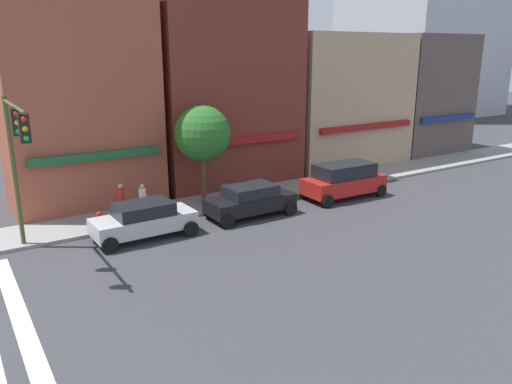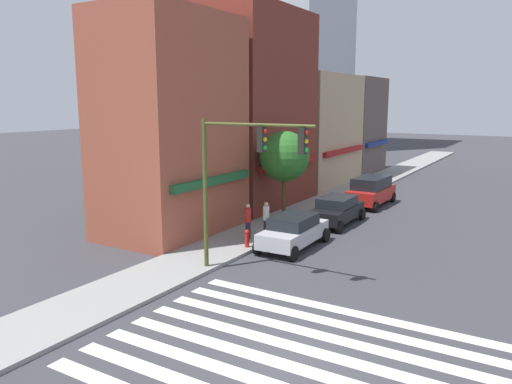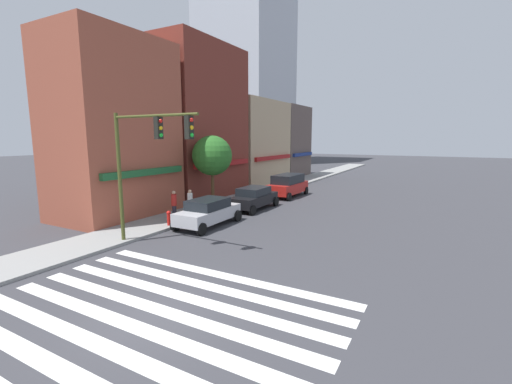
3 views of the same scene
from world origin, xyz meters
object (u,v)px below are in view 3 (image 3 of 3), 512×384
at_px(street_tree, 212,156).
at_px(suv_red, 288,185).
at_px(sedan_black, 254,198).
at_px(fire_hydrant, 169,217).
at_px(traffic_signal, 145,151).
at_px(sedan_silver, 208,212).
at_px(pedestrian_red_jacket, 174,204).
at_px(pedestrian_white_shirt, 190,203).

bearing_deg(street_tree, suv_red, -21.21).
height_order(sedan_black, fire_hydrant, sedan_black).
height_order(suv_red, street_tree, street_tree).
bearing_deg(sedan_black, street_tree, 110.86).
bearing_deg(traffic_signal, sedan_silver, 0.88).
bearing_deg(traffic_signal, suv_red, 0.25).
bearing_deg(pedestrian_red_jacket, pedestrian_white_shirt, 145.68).
distance_m(pedestrian_white_shirt, fire_hydrant, 2.16).
relative_size(sedan_silver, street_tree, 0.87).
bearing_deg(pedestrian_white_shirt, pedestrian_red_jacket, 107.07).
distance_m(sedan_silver, pedestrian_red_jacket, 2.44).
bearing_deg(traffic_signal, street_tree, 17.79).
bearing_deg(traffic_signal, pedestrian_white_shirt, 20.22).
relative_size(traffic_signal, suv_red, 1.31).
bearing_deg(fire_hydrant, sedan_silver, -49.52).
height_order(pedestrian_red_jacket, pedestrian_white_shirt, same).
relative_size(pedestrian_red_jacket, pedestrian_white_shirt, 1.00).
bearing_deg(suv_red, sedan_black, -178.61).
distance_m(pedestrian_red_jacket, pedestrian_white_shirt, 1.01).
xyz_separation_m(traffic_signal, pedestrian_red_jacket, (4.44, 2.49, -3.45)).
relative_size(suv_red, fire_hydrant, 5.64).
relative_size(sedan_black, fire_hydrant, 5.26).
bearing_deg(suv_red, sedan_silver, -178.61).
height_order(sedan_black, pedestrian_white_shirt, pedestrian_white_shirt).
relative_size(fire_hydrant, street_tree, 0.16).
height_order(suv_red, pedestrian_red_jacket, suv_red).
height_order(sedan_silver, pedestrian_red_jacket, pedestrian_red_jacket).
relative_size(suv_red, pedestrian_red_jacket, 2.68).
xyz_separation_m(suv_red, street_tree, (-7.22, 2.80, 2.79)).
bearing_deg(fire_hydrant, suv_red, -7.46).
xyz_separation_m(sedan_black, street_tree, (-1.12, 2.80, 2.98)).
bearing_deg(pedestrian_red_jacket, sedan_black, 155.41).
relative_size(sedan_silver, sedan_black, 1.00).
distance_m(traffic_signal, sedan_silver, 5.91).
relative_size(suv_red, street_tree, 0.93).
xyz_separation_m(traffic_signal, suv_red, (16.17, 0.07, -3.49)).
relative_size(sedan_black, pedestrian_red_jacket, 2.50).
height_order(pedestrian_white_shirt, fire_hydrant, pedestrian_white_shirt).
bearing_deg(sedan_black, sedan_silver, 179.10).
bearing_deg(sedan_silver, street_tree, 31.78).
distance_m(sedan_black, fire_hydrant, 7.10).
height_order(sedan_black, suv_red, suv_red).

